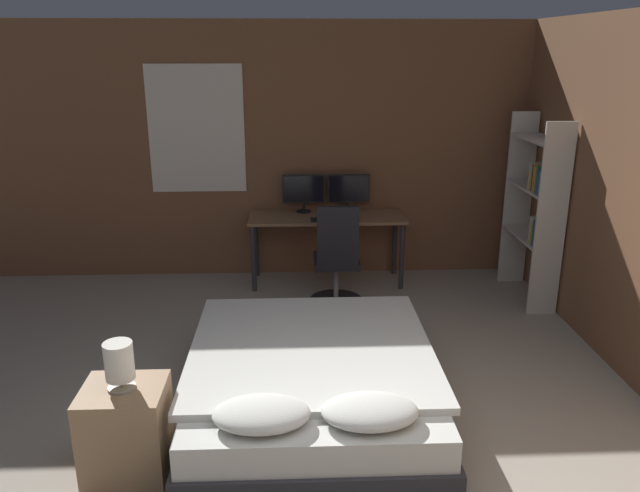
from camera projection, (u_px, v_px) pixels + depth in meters
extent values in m
cube|color=brown|center=(328.00, 152.00, 6.68)|extent=(12.00, 0.06, 2.70)
cube|color=silver|center=(196.00, 129.00, 6.51)|extent=(1.00, 0.01, 1.32)
cube|color=black|center=(196.00, 129.00, 6.52)|extent=(0.92, 0.01, 1.24)
cube|color=#2D2D33|center=(312.00, 399.00, 4.30)|extent=(1.61, 1.99, 0.22)
cube|color=silver|center=(312.00, 372.00, 4.23)|extent=(1.55, 1.93, 0.20)
cube|color=silver|center=(311.00, 348.00, 4.31)|extent=(1.65, 1.68, 0.05)
ellipsoid|color=silver|center=(261.00, 414.00, 3.46)|extent=(0.55, 0.38, 0.13)
ellipsoid|color=silver|center=(370.00, 411.00, 3.48)|extent=(0.55, 0.38, 0.13)
cube|color=#997551|center=(127.00, 431.00, 3.64)|extent=(0.47, 0.43, 0.57)
cylinder|color=gray|center=(122.00, 387.00, 3.55)|extent=(0.16, 0.16, 0.01)
cylinder|color=gray|center=(121.00, 382.00, 3.54)|extent=(0.02, 0.02, 0.05)
cylinder|color=silver|center=(119.00, 361.00, 3.50)|extent=(0.17, 0.17, 0.22)
cube|color=#846042|center=(327.00, 217.00, 6.54)|extent=(1.63, 0.56, 0.03)
cylinder|color=#2D2D33|center=(254.00, 259.00, 6.40)|extent=(0.05, 0.05, 0.71)
cylinder|color=#2D2D33|center=(402.00, 257.00, 6.46)|extent=(0.05, 0.05, 0.71)
cylinder|color=#2D2D33|center=(256.00, 245.00, 6.84)|extent=(0.05, 0.05, 0.71)
cylinder|color=#2D2D33|center=(395.00, 243.00, 6.90)|extent=(0.05, 0.05, 0.71)
cylinder|color=black|center=(304.00, 211.00, 6.70)|extent=(0.16, 0.16, 0.01)
cylinder|color=black|center=(304.00, 207.00, 6.68)|extent=(0.03, 0.03, 0.09)
cube|color=black|center=(304.00, 189.00, 6.62)|extent=(0.45, 0.03, 0.30)
cube|color=black|center=(304.00, 189.00, 6.61)|extent=(0.42, 0.00, 0.27)
cylinder|color=black|center=(348.00, 211.00, 6.72)|extent=(0.16, 0.16, 0.01)
cylinder|color=black|center=(348.00, 206.00, 6.70)|extent=(0.03, 0.03, 0.09)
cube|color=black|center=(349.00, 188.00, 6.64)|extent=(0.45, 0.03, 0.30)
cube|color=black|center=(349.00, 189.00, 6.63)|extent=(0.42, 0.00, 0.27)
cube|color=black|center=(328.00, 220.00, 6.36)|extent=(0.35, 0.13, 0.02)
ellipsoid|color=black|center=(354.00, 219.00, 6.37)|extent=(0.07, 0.05, 0.04)
cylinder|color=black|center=(336.00, 301.00, 6.20)|extent=(0.52, 0.52, 0.04)
cylinder|color=gray|center=(336.00, 282.00, 6.14)|extent=(0.05, 0.05, 0.36)
cube|color=black|center=(336.00, 261.00, 6.07)|extent=(0.43, 0.43, 0.07)
cube|color=black|center=(338.00, 236.00, 5.79)|extent=(0.39, 0.05, 0.56)
cube|color=beige|center=(551.00, 222.00, 5.68)|extent=(0.28, 0.02, 1.81)
cube|color=beige|center=(518.00, 200.00, 6.51)|extent=(0.28, 0.02, 1.81)
cube|color=beige|center=(530.00, 237.00, 6.18)|extent=(0.28, 0.85, 0.02)
cube|color=beige|center=(536.00, 188.00, 6.03)|extent=(0.28, 0.85, 0.02)
cube|color=beige|center=(541.00, 139.00, 5.88)|extent=(0.28, 0.85, 0.02)
cube|color=#7A387F|center=(547.00, 238.00, 5.76)|extent=(0.23, 0.03, 0.20)
cube|color=#2D4784|center=(546.00, 233.00, 5.79)|extent=(0.23, 0.04, 0.26)
cube|color=#337042|center=(544.00, 233.00, 5.83)|extent=(0.23, 0.02, 0.24)
cube|color=gold|center=(543.00, 233.00, 5.87)|extent=(0.23, 0.03, 0.22)
cube|color=#BCB29E|center=(541.00, 230.00, 5.90)|extent=(0.23, 0.04, 0.26)
cube|color=#BCB29E|center=(554.00, 185.00, 5.61)|extent=(0.23, 0.03, 0.21)
cube|color=teal|center=(552.00, 184.00, 5.65)|extent=(0.23, 0.04, 0.22)
cube|color=#2D4784|center=(550.00, 182.00, 5.69)|extent=(0.23, 0.04, 0.23)
cube|color=#337042|center=(548.00, 180.00, 5.73)|extent=(0.23, 0.03, 0.26)
cube|color=orange|center=(546.00, 180.00, 5.76)|extent=(0.23, 0.03, 0.24)
cube|color=orange|center=(545.00, 178.00, 5.79)|extent=(0.23, 0.02, 0.26)
cube|color=#28282D|center=(544.00, 178.00, 5.82)|extent=(0.23, 0.02, 0.25)
cube|color=gold|center=(542.00, 181.00, 5.86)|extent=(0.23, 0.03, 0.19)
cube|color=#BCB29E|center=(541.00, 176.00, 5.89)|extent=(0.23, 0.02, 0.26)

